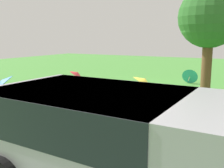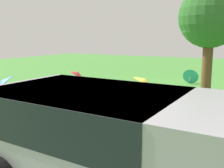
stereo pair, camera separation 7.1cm
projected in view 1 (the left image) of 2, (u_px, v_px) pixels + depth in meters
name	position (u px, v px, depth m)	size (l,w,h in m)	color
ground	(154.00, 92.00, 10.97)	(40.00, 40.00, 0.00)	#478C38
road_strip	(18.00, 163.00, 4.73)	(40.00, 4.22, 0.01)	gray
van_dark	(137.00, 142.00, 3.39)	(4.66, 2.25, 1.53)	#99999E
shade_tree	(210.00, 18.00, 9.90)	(2.35, 2.35, 4.19)	brown
parasol_teal_0	(62.00, 83.00, 10.53)	(1.10, 1.13, 0.77)	tan
parasol_orange_0	(207.00, 104.00, 7.32)	(0.88, 0.88, 0.81)	tan
parasol_red_0	(77.00, 73.00, 13.13)	(0.95, 0.96, 0.71)	tan
parasol_teal_1	(190.00, 76.00, 12.98)	(0.78, 0.72, 0.77)	tan
parasol_purple_0	(125.00, 90.00, 9.78)	(0.86, 0.81, 0.64)	tan
parasol_red_1	(160.00, 100.00, 7.56)	(1.01, 1.02, 0.91)	tan
parasol_yellow_1	(144.00, 81.00, 10.76)	(1.26, 1.27, 0.83)	tan
parasol_blue_2	(3.00, 82.00, 10.35)	(1.18, 1.20, 0.88)	tan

